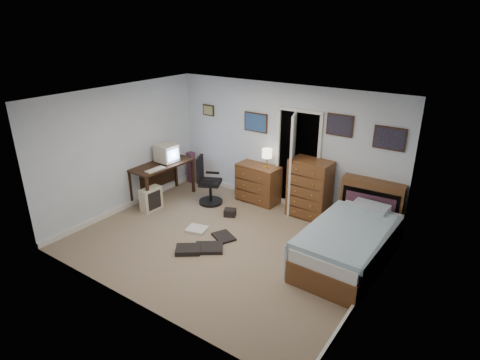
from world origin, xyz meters
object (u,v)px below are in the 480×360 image
object	(u,v)px
computer_desk	(159,171)
office_chair	(208,186)
low_dresser	(258,183)
tall_dresser	(310,189)
bed	(349,244)

from	to	relation	value
computer_desk	office_chair	bearing A→B (deg)	21.76
office_chair	low_dresser	distance (m)	1.07
tall_dresser	bed	world-z (taller)	tall_dresser
office_chair	bed	world-z (taller)	office_chair
bed	computer_desk	bearing A→B (deg)	-179.57
office_chair	tall_dresser	bearing A→B (deg)	-6.45
computer_desk	low_dresser	distance (m)	2.14
low_dresser	tall_dresser	distance (m)	1.21
office_chair	low_dresser	world-z (taller)	office_chair
tall_dresser	bed	bearing A→B (deg)	-39.70
computer_desk	low_dresser	bearing A→B (deg)	32.24
low_dresser	bed	distance (m)	2.68
office_chair	low_dresser	size ratio (longest dim) A/B	1.13
computer_desk	bed	xyz separation A→B (m)	(4.28, -0.10, -0.28)
computer_desk	low_dresser	world-z (taller)	low_dresser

